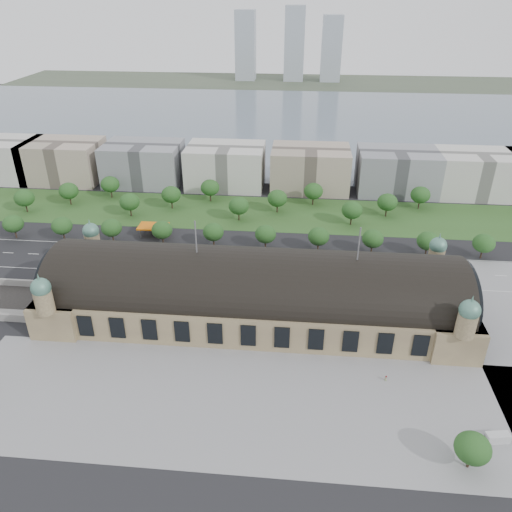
# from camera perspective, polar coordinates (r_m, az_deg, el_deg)

# --- Properties ---
(ground) EXTENTS (900.00, 900.00, 0.00)m
(ground) POSITION_cam_1_polar(r_m,az_deg,el_deg) (184.74, -0.20, -6.84)
(ground) COLOR black
(ground) RESTS_ON ground
(station) EXTENTS (150.00, 48.40, 44.30)m
(station) POSITION_cam_1_polar(r_m,az_deg,el_deg) (178.95, -0.20, -4.16)
(station) COLOR tan
(station) RESTS_ON ground
(plaza_south) EXTENTS (190.00, 48.00, 0.12)m
(plaza_south) POSITION_cam_1_polar(r_m,az_deg,el_deg) (150.71, 2.07, -16.78)
(plaza_south) COLOR gray
(plaza_south) RESTS_ON ground
(road_slab) EXTENTS (260.00, 26.00, 0.10)m
(road_slab) POSITION_cam_1_polar(r_m,az_deg,el_deg) (218.92, -4.45, -0.76)
(road_slab) COLOR black
(road_slab) RESTS_ON ground
(grass_belt) EXTENTS (300.00, 45.00, 0.10)m
(grass_belt) POSITION_cam_1_polar(r_m,az_deg,el_deg) (266.94, -1.48, 4.99)
(grass_belt) COLOR #2E5221
(grass_belt) RESTS_ON ground
(petrol_station) EXTENTS (14.00, 13.00, 5.05)m
(petrol_station) POSITION_cam_1_polar(r_m,az_deg,el_deg) (248.55, -11.20, 3.29)
(petrol_station) COLOR orange
(petrol_station) RESTS_ON ground
(lake) EXTENTS (700.00, 320.00, 0.08)m
(lake) POSITION_cam_1_polar(r_m,az_deg,el_deg) (460.49, 3.52, 15.19)
(lake) COLOR slate
(lake) RESTS_ON ground
(far_shore) EXTENTS (700.00, 120.00, 0.14)m
(far_shore) POSITION_cam_1_polar(r_m,az_deg,el_deg) (656.55, 4.25, 19.25)
(far_shore) COLOR #44513D
(far_shore) RESTS_ON ground
(far_tower_left) EXTENTS (24.00, 24.00, 80.00)m
(far_tower_left) POSITION_cam_1_polar(r_m,az_deg,el_deg) (665.19, -1.20, 22.91)
(far_tower_left) COLOR #9EA8B2
(far_tower_left) RESTS_ON ground
(far_tower_mid) EXTENTS (24.00, 24.00, 85.00)m
(far_tower_mid) POSITION_cam_1_polar(r_m,az_deg,el_deg) (660.90, 4.42, 23.02)
(far_tower_mid) COLOR #9EA8B2
(far_tower_mid) RESTS_ON ground
(far_tower_right) EXTENTS (24.00, 24.00, 75.00)m
(far_tower_right) POSITION_cam_1_polar(r_m,az_deg,el_deg) (661.94, 8.62, 22.38)
(far_tower_right) COLOR #9EA8B2
(far_tower_right) RESTS_ON ground
(office_0) EXTENTS (45.00, 32.00, 24.00)m
(office_0) POSITION_cam_1_polar(r_m,az_deg,el_deg) (350.79, -27.10, 9.83)
(office_0) COLOR beige
(office_0) RESTS_ON ground
(office_1) EXTENTS (45.00, 32.00, 24.00)m
(office_1) POSITION_cam_1_polar(r_m,az_deg,el_deg) (331.47, -21.12, 10.09)
(office_1) COLOR tan
(office_1) RESTS_ON ground
(office_2) EXTENTS (45.00, 32.00, 24.00)m
(office_2) POSITION_cam_1_polar(r_m,az_deg,el_deg) (312.90, -12.73, 10.27)
(office_2) COLOR gray
(office_2) RESTS_ON ground
(office_3) EXTENTS (45.00, 32.00, 24.00)m
(office_3) POSITION_cam_1_polar(r_m,az_deg,el_deg) (301.56, -3.49, 10.23)
(office_3) COLOR beige
(office_3) RESTS_ON ground
(office_4) EXTENTS (45.00, 32.00, 24.00)m
(office_4) POSITION_cam_1_polar(r_m,az_deg,el_deg) (298.28, 6.20, 9.90)
(office_4) COLOR tan
(office_4) RESTS_ON ground
(office_5) EXTENTS (45.00, 32.00, 24.00)m
(office_5) POSITION_cam_1_polar(r_m,az_deg,el_deg) (303.32, 15.80, 9.31)
(office_5) COLOR gray
(office_5) RESTS_ON ground
(office_6) EXTENTS (45.00, 32.00, 24.00)m
(office_6) POSITION_cam_1_polar(r_m,az_deg,el_deg) (314.65, 23.95, 8.60)
(office_6) COLOR beige
(office_6) RESTS_ON ground
(tree_row_0) EXTENTS (9.60, 9.60, 11.52)m
(tree_row_0) POSITION_cam_1_polar(r_m,az_deg,el_deg) (263.00, -26.01, 3.33)
(tree_row_0) COLOR #2D2116
(tree_row_0) RESTS_ON ground
(tree_row_1) EXTENTS (9.60, 9.60, 11.52)m
(tree_row_1) POSITION_cam_1_polar(r_m,az_deg,el_deg) (251.56, -21.30, 3.24)
(tree_row_1) COLOR #2D2116
(tree_row_1) RESTS_ON ground
(tree_row_2) EXTENTS (9.60, 9.60, 11.52)m
(tree_row_2) POSITION_cam_1_polar(r_m,az_deg,el_deg) (241.96, -16.19, 3.11)
(tree_row_2) COLOR #2D2116
(tree_row_2) RESTS_ON ground
(tree_row_3) EXTENTS (9.60, 9.60, 11.52)m
(tree_row_3) POSITION_cam_1_polar(r_m,az_deg,el_deg) (234.44, -10.70, 2.95)
(tree_row_3) COLOR #2D2116
(tree_row_3) RESTS_ON ground
(tree_row_4) EXTENTS (9.60, 9.60, 11.52)m
(tree_row_4) POSITION_cam_1_polar(r_m,az_deg,el_deg) (229.19, -4.90, 2.74)
(tree_row_4) COLOR #2D2116
(tree_row_4) RESTS_ON ground
(tree_row_5) EXTENTS (9.60, 9.60, 11.52)m
(tree_row_5) POSITION_cam_1_polar(r_m,az_deg,el_deg) (226.38, 1.10, 2.51)
(tree_row_5) COLOR #2D2116
(tree_row_5) RESTS_ON ground
(tree_row_6) EXTENTS (9.60, 9.60, 11.52)m
(tree_row_6) POSITION_cam_1_polar(r_m,az_deg,el_deg) (226.09, 7.18, 2.23)
(tree_row_6) COLOR #2D2116
(tree_row_6) RESTS_ON ground
(tree_row_7) EXTENTS (9.60, 9.60, 11.52)m
(tree_row_7) POSITION_cam_1_polar(r_m,az_deg,el_deg) (228.34, 13.20, 1.94)
(tree_row_7) COLOR #2D2116
(tree_row_7) RESTS_ON ground
(tree_row_8) EXTENTS (9.60, 9.60, 11.52)m
(tree_row_8) POSITION_cam_1_polar(r_m,az_deg,el_deg) (233.06, 19.04, 1.64)
(tree_row_8) COLOR #2D2116
(tree_row_8) RESTS_ON ground
(tree_row_9) EXTENTS (9.60, 9.60, 11.52)m
(tree_row_9) POSITION_cam_1_polar(r_m,az_deg,el_deg) (240.09, 24.60, 1.33)
(tree_row_9) COLOR #2D2116
(tree_row_9) RESTS_ON ground
(tree_belt_0) EXTENTS (10.40, 10.40, 12.48)m
(tree_belt_0) POSITION_cam_1_polar(r_m,az_deg,el_deg) (291.36, -24.96, 6.04)
(tree_belt_0) COLOR #2D2116
(tree_belt_0) RESTS_ON ground
(tree_belt_1) EXTENTS (10.40, 10.40, 12.48)m
(tree_belt_1) POSITION_cam_1_polar(r_m,az_deg,el_deg) (292.37, -20.63, 6.98)
(tree_belt_1) COLOR #2D2116
(tree_belt_1) RESTS_ON ground
(tree_belt_2) EXTENTS (10.40, 10.40, 12.48)m
(tree_belt_2) POSITION_cam_1_polar(r_m,az_deg,el_deg) (295.09, -16.33, 7.88)
(tree_belt_2) COLOR #2D2116
(tree_belt_2) RESTS_ON ground
(tree_belt_3) EXTENTS (10.40, 10.40, 12.48)m
(tree_belt_3) POSITION_cam_1_polar(r_m,az_deg,el_deg) (267.67, -14.25, 6.02)
(tree_belt_3) COLOR #2D2116
(tree_belt_3) RESTS_ON ground
(tree_belt_4) EXTENTS (10.40, 10.40, 12.48)m
(tree_belt_4) POSITION_cam_1_polar(r_m,az_deg,el_deg) (272.77, -9.67, 6.94)
(tree_belt_4) COLOR #2D2116
(tree_belt_4) RESTS_ON ground
(tree_belt_5) EXTENTS (10.40, 10.40, 12.48)m
(tree_belt_5) POSITION_cam_1_polar(r_m,az_deg,el_deg) (279.58, -5.27, 7.78)
(tree_belt_5) COLOR #2D2116
(tree_belt_5) RESTS_ON ground
(tree_belt_6) EXTENTS (10.40, 10.40, 12.48)m
(tree_belt_6) POSITION_cam_1_polar(r_m,az_deg,el_deg) (254.76, -1.99, 5.75)
(tree_belt_6) COLOR #2D2116
(tree_belt_6) RESTS_ON ground
(tree_belt_7) EXTENTS (10.40, 10.40, 12.48)m
(tree_belt_7) POSITION_cam_1_polar(r_m,az_deg,el_deg) (264.23, 2.46, 6.61)
(tree_belt_7) COLOR #2D2116
(tree_belt_7) RESTS_ON ground
(tree_belt_8) EXTENTS (10.40, 10.40, 12.48)m
(tree_belt_8) POSITION_cam_1_polar(r_m,az_deg,el_deg) (275.23, 6.58, 7.37)
(tree_belt_8) COLOR #2D2116
(tree_belt_8) RESTS_ON ground
(tree_belt_9) EXTENTS (10.40, 10.40, 12.48)m
(tree_belt_9) POSITION_cam_1_polar(r_m,az_deg,el_deg) (254.27, 10.92, 5.18)
(tree_belt_9) COLOR #2D2116
(tree_belt_9) RESTS_ON ground
(tree_belt_10) EXTENTS (10.40, 10.40, 12.48)m
(tree_belt_10) POSITION_cam_1_polar(r_m,az_deg,el_deg) (267.84, 14.79, 5.97)
(tree_belt_10) COLOR #2D2116
(tree_belt_10) RESTS_ON ground
(tree_belt_11) EXTENTS (10.40, 10.40, 12.48)m
(tree_belt_11) POSITION_cam_1_polar(r_m,az_deg,el_deg) (282.55, 18.28, 6.65)
(tree_belt_11) COLOR #2D2116
(tree_belt_11) RESTS_ON ground
(tree_plaza_s) EXTENTS (9.00, 9.00, 10.64)m
(tree_plaza_s) POSITION_cam_1_polar(r_m,az_deg,el_deg) (142.15, 23.53, -19.50)
(tree_plaza_s) COLOR #2D2116
(tree_plaza_s) RESTS_ON ground
(traffic_car_1) EXTENTS (4.29, 1.91, 1.37)m
(traffic_car_1) POSITION_cam_1_polar(r_m,az_deg,el_deg) (242.82, -19.01, 0.96)
(traffic_car_1) COLOR #92969A
(traffic_car_1) RESTS_ON ground
(traffic_car_2) EXTENTS (5.92, 2.85, 1.63)m
(traffic_car_2) POSITION_cam_1_polar(r_m,az_deg,el_deg) (233.93, -17.49, 0.17)
(traffic_car_2) COLOR black
(traffic_car_2) RESTS_ON ground
(traffic_car_3) EXTENTS (5.42, 2.58, 1.53)m
(traffic_car_3) POSITION_cam_1_polar(r_m,az_deg,el_deg) (226.74, -10.55, 0.13)
(traffic_car_3) COLOR maroon
(traffic_car_3) RESTS_ON ground
(traffic_car_4) EXTENTS (4.80, 2.23, 1.59)m
(traffic_car_4) POSITION_cam_1_polar(r_m,az_deg,el_deg) (211.34, 3.92, -1.65)
(traffic_car_4) COLOR #191947
(traffic_car_4) RESTS_ON ground
(traffic_car_6) EXTENTS (5.80, 3.26, 1.53)m
(traffic_car_6) POSITION_cam_1_polar(r_m,az_deg,el_deg) (217.65, 18.26, -2.22)
(traffic_car_6) COLOR silver
(traffic_car_6) RESTS_ON ground
(parked_car_0) EXTENTS (4.83, 3.97, 1.55)m
(parked_car_0) POSITION_cam_1_polar(r_m,az_deg,el_deg) (225.42, -20.23, -1.46)
(parked_car_0) COLOR black
(parked_car_0) RESTS_ON ground
(parked_car_1) EXTENTS (6.21, 5.74, 1.62)m
(parked_car_1) POSITION_cam_1_polar(r_m,az_deg,el_deg) (217.48, -17.78, -2.15)
(parked_car_1) COLOR maroon
(parked_car_1) RESTS_ON ground
(parked_car_2) EXTENTS (4.63, 3.97, 1.28)m
(parked_car_2) POSITION_cam_1_polar(r_m,az_deg,el_deg) (210.93, -12.87, -2.50)
(parked_car_2) COLOR #191E47
(parked_car_2) RESTS_ON ground
(parked_car_3) EXTENTS (4.37, 3.96, 1.44)m
(parked_car_3) POSITION_cam_1_polar(r_m,az_deg,el_deg) (214.20, -15.50, -2.32)
(parked_car_3) COLOR #5A5B62
(parked_car_3) RESTS_ON ground
(parked_car_4) EXTENTS (4.71, 3.57, 1.49)m
(parked_car_4) POSITION_cam_1_polar(r_m,az_deg,el_deg) (213.56, -15.00, -2.34)
(parked_car_4) COLOR silver
(parked_car_4) RESTS_ON ground
(parked_car_5) EXTENTS (5.88, 4.67, 1.49)m
(parked_car_5) POSITION_cam_1_polar(r_m,az_deg,el_deg) (207.70, -5.75, -2.35)
(parked_car_5) COLOR gray
(parked_car_5) RESTS_ON ground
(parked_car_6) EXTENTS (5.90, 5.21, 1.64)m
(parked_car_6) POSITION_cam_1_polar(r_m,az_deg,el_deg) (208.61, -10.81, -2.58)
(parked_car_6) COLOR black
(parked_car_6) RESTS_ON ground
(bus_west) EXTENTS (13.65, 3.57, 3.78)m
(bus_west) POSITION_cam_1_polar(r_m,az_deg,el_deg) (206.18, 0.73, -2.07)
(bus_west) COLOR red
(bus_west) RESTS_ON ground
(bus_mid) EXTENTS (13.33, 3.29, 3.70)m
(bus_mid) POSITION_cam_1_polar(r_m,az_deg,el_deg) (209.15, -0.82, -1.60)
(bus_mid) COLOR silver
(bus_mid) RESTS_ON ground
(bus_east) EXTENTS (10.75, 3.07, 2.96)m
(bus_east) POSITION_cam_1_polar(r_m,az_deg,el_deg) (211.17, 10.10, -1.88)
(bus_east) COLOR silver
(bus_east) RESTS_ON ground
(van_south) EXTENTS (6.53, 3.39, 2.70)m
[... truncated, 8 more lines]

